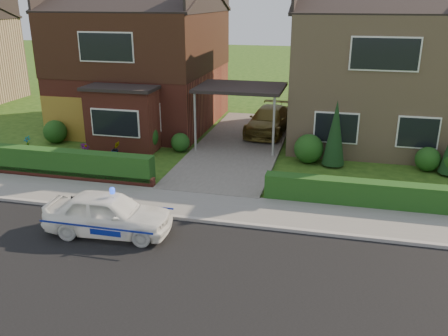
% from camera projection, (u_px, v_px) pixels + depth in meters
% --- Properties ---
extents(ground, '(120.00, 120.00, 0.00)m').
position_uv_depth(ground, '(149.00, 274.00, 11.68)').
color(ground, '#234612').
rests_on(ground, ground).
extents(road, '(60.00, 6.00, 0.02)m').
position_uv_depth(road, '(149.00, 274.00, 11.68)').
color(road, black).
rests_on(road, ground).
extents(kerb, '(60.00, 0.16, 0.12)m').
position_uv_depth(kerb, '(187.00, 219.00, 14.45)').
color(kerb, '#9E9993').
rests_on(kerb, ground).
extents(sidewalk, '(60.00, 2.00, 0.10)m').
position_uv_depth(sidewalk, '(197.00, 205.00, 15.42)').
color(sidewalk, slate).
rests_on(sidewalk, ground).
extents(driveway, '(3.80, 12.00, 0.12)m').
position_uv_depth(driveway, '(240.00, 145.00, 21.73)').
color(driveway, '#666059').
rests_on(driveway, ground).
extents(house_left, '(7.50, 9.53, 7.25)m').
position_uv_depth(house_left, '(142.00, 52.00, 24.39)').
color(house_left, brown).
rests_on(house_left, ground).
extents(house_right, '(7.50, 8.06, 7.25)m').
position_uv_depth(house_right, '(376.00, 61.00, 21.97)').
color(house_right, tan).
rests_on(house_right, ground).
extents(carport_link, '(3.80, 3.00, 2.77)m').
position_uv_depth(carport_link, '(240.00, 89.00, 20.81)').
color(carport_link, black).
rests_on(carport_link, ground).
extents(garage_door, '(2.20, 0.10, 2.10)m').
position_uv_depth(garage_door, '(64.00, 119.00, 22.26)').
color(garage_door, olive).
rests_on(garage_door, ground).
extents(dwarf_wall, '(7.70, 0.25, 0.36)m').
position_uv_depth(dwarf_wall, '(58.00, 174.00, 17.75)').
color(dwarf_wall, brown).
rests_on(dwarf_wall, ground).
extents(hedge_left, '(7.50, 0.55, 0.90)m').
position_uv_depth(hedge_left, '(61.00, 177.00, 17.95)').
color(hedge_left, '#133E14').
rests_on(hedge_left, ground).
extents(hedge_right, '(7.50, 0.55, 0.80)m').
position_uv_depth(hedge_right, '(380.00, 209.00, 15.30)').
color(hedge_right, '#133E14').
rests_on(hedge_right, ground).
extents(shrub_left_far, '(1.08, 1.08, 1.08)m').
position_uv_depth(shrub_left_far, '(55.00, 132.00, 22.07)').
color(shrub_left_far, '#133E14').
rests_on(shrub_left_far, ground).
extents(shrub_left_mid, '(1.32, 1.32, 1.32)m').
position_uv_depth(shrub_left_mid, '(143.00, 137.00, 20.85)').
color(shrub_left_mid, '#133E14').
rests_on(shrub_left_mid, ground).
extents(shrub_left_near, '(0.84, 0.84, 0.84)m').
position_uv_depth(shrub_left_near, '(180.00, 142.00, 20.85)').
color(shrub_left_near, '#133E14').
rests_on(shrub_left_near, ground).
extents(shrub_right_near, '(1.20, 1.20, 1.20)m').
position_uv_depth(shrub_right_near, '(309.00, 149.00, 19.37)').
color(shrub_right_near, '#133E14').
rests_on(shrub_right_near, ground).
extents(shrub_right_mid, '(0.96, 0.96, 0.96)m').
position_uv_depth(shrub_right_mid, '(428.00, 159.00, 18.49)').
color(shrub_right_mid, '#133E14').
rests_on(shrub_right_mid, ground).
extents(conifer_a, '(0.90, 0.90, 2.60)m').
position_uv_depth(conifer_a, '(335.00, 135.00, 18.73)').
color(conifer_a, black).
rests_on(conifer_a, ground).
extents(police_car, '(3.34, 3.71, 1.40)m').
position_uv_depth(police_car, '(109.00, 214.00, 13.48)').
color(police_car, white).
rests_on(police_car, ground).
extents(driveway_car, '(2.12, 4.44, 1.25)m').
position_uv_depth(driveway_car, '(269.00, 120.00, 23.27)').
color(driveway_car, brown).
rests_on(driveway_car, driveway).
extents(potted_plant_a, '(0.40, 0.32, 0.67)m').
position_uv_depth(potted_plant_a, '(28.00, 144.00, 20.97)').
color(potted_plant_a, gray).
rests_on(potted_plant_a, ground).
extents(potted_plant_b, '(0.49, 0.48, 0.69)m').
position_uv_depth(potted_plant_b, '(116.00, 149.00, 20.13)').
color(potted_plant_b, gray).
rests_on(potted_plant_b, ground).
extents(potted_plant_c, '(0.53, 0.53, 0.77)m').
position_uv_depth(potted_plant_c, '(85.00, 153.00, 19.52)').
color(potted_plant_c, gray).
rests_on(potted_plant_c, ground).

